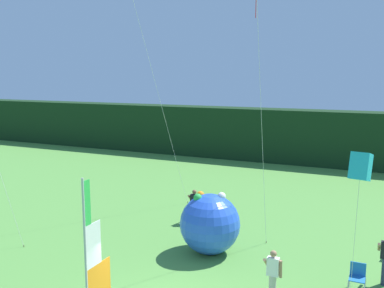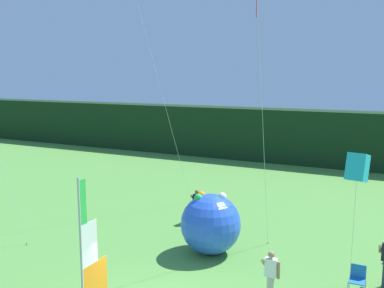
# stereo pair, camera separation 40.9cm
# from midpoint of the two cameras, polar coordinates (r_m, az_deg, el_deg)

# --- Properties ---
(distant_treeline) EXTENTS (80.00, 2.40, 4.16)m
(distant_treeline) POSITION_cam_midpoint_polar(r_m,az_deg,el_deg) (34.27, 16.69, 0.80)
(distant_treeline) COLOR black
(distant_treeline) RESTS_ON ground
(banner_flag) EXTENTS (0.06, 1.03, 4.35)m
(banner_flag) POSITION_cam_midpoint_polar(r_m,az_deg,el_deg) (11.79, -12.45, -14.79)
(banner_flag) COLOR #B7B7BC
(banner_flag) RESTS_ON ground
(person_far_left) EXTENTS (0.55, 0.48, 1.66)m
(person_far_left) POSITION_cam_midpoint_polar(r_m,az_deg,el_deg) (13.70, 11.26, -16.76)
(person_far_left) COLOR #B7B2A3
(person_far_left) RESTS_ON ground
(person_far_right) EXTENTS (0.55, 0.48, 1.58)m
(person_far_right) POSITION_cam_midpoint_polar(r_m,az_deg,el_deg) (20.18, 1.25, -8.11)
(person_far_right) COLOR black
(person_far_right) RESTS_ON ground
(inflatable_balloon) EXTENTS (2.33, 2.33, 2.40)m
(inflatable_balloon) POSITION_cam_midpoint_polar(r_m,az_deg,el_deg) (16.82, 3.19, -10.51)
(inflatable_balloon) COLOR blue
(inflatable_balloon) RESTS_ON ground
(folding_chair) EXTENTS (0.51, 0.51, 0.89)m
(folding_chair) POSITION_cam_midpoint_polar(r_m,az_deg,el_deg) (15.21, 21.80, -16.08)
(folding_chair) COLOR #BCBCC1
(folding_chair) RESTS_ON ground
(kite_red_diamond_2) EXTENTS (0.52, 1.85, 10.17)m
(kite_red_diamond_2) POSITION_cam_midpoint_polar(r_m,az_deg,el_deg) (15.72, 9.51, 16.81)
(kite_red_diamond_2) COLOR brown
(kite_red_diamond_2) RESTS_ON ground
(kite_cyan_box_4) EXTENTS (0.55, 1.79, 4.97)m
(kite_cyan_box_4) POSITION_cam_midpoint_polar(r_m,az_deg,el_deg) (11.39, 22.01, -2.95)
(kite_cyan_box_4) COLOR brown
(kite_cyan_box_4) RESTS_ON ground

